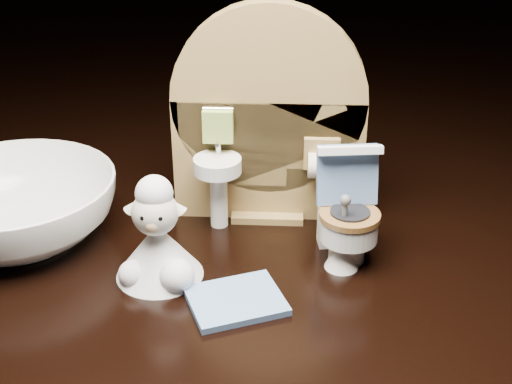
# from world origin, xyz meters

# --- Properties ---
(backdrop_panel) EXTENTS (0.13, 0.05, 0.15)m
(backdrop_panel) POSITION_xyz_m (-0.00, 0.06, 0.07)
(backdrop_panel) COLOR olive
(backdrop_panel) RESTS_ON ground
(toy_toilet) EXTENTS (0.04, 0.05, 0.08)m
(toy_toilet) POSITION_xyz_m (0.05, 0.01, 0.03)
(toy_toilet) COLOR white
(toy_toilet) RESTS_ON ground
(bath_mat) EXTENTS (0.07, 0.06, 0.00)m
(bath_mat) POSITION_xyz_m (-0.01, -0.04, 0.00)
(bath_mat) COLOR #5B7EAE
(bath_mat) RESTS_ON ground
(toilet_brush) EXTENTS (0.02, 0.02, 0.05)m
(toilet_brush) POSITION_xyz_m (0.05, -0.00, 0.01)
(toilet_brush) COLOR white
(toilet_brush) RESTS_ON ground
(plush_lamb) EXTENTS (0.05, 0.05, 0.07)m
(plush_lamb) POSITION_xyz_m (-0.06, -0.02, 0.02)
(plush_lamb) COLOR silver
(plush_lamb) RESTS_ON ground
(ceramic_bowl) EXTENTS (0.14, 0.14, 0.04)m
(ceramic_bowl) POSITION_xyz_m (-0.17, 0.02, 0.02)
(ceramic_bowl) COLOR white
(ceramic_bowl) RESTS_ON ground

